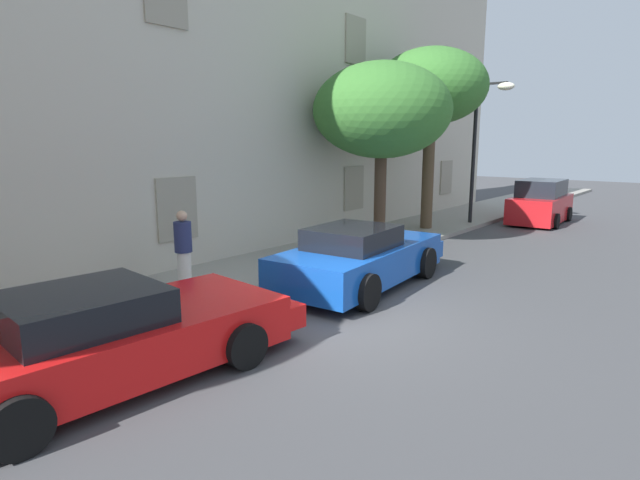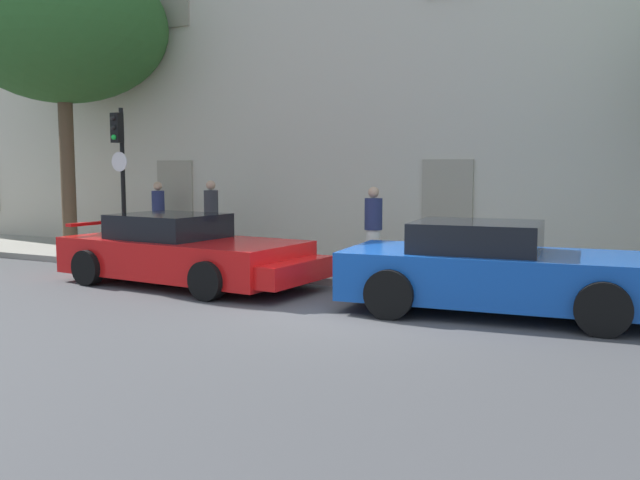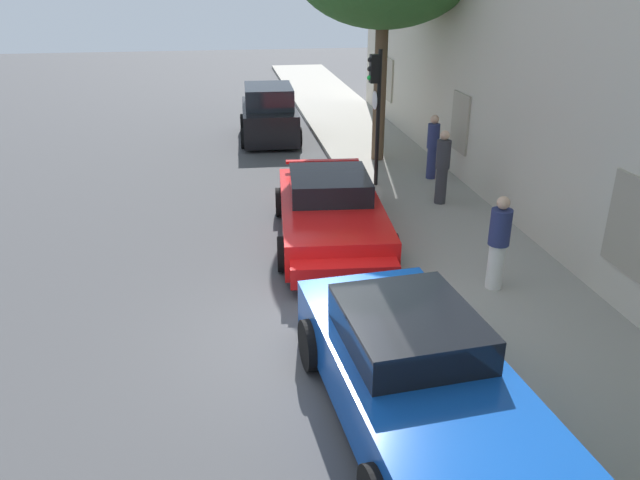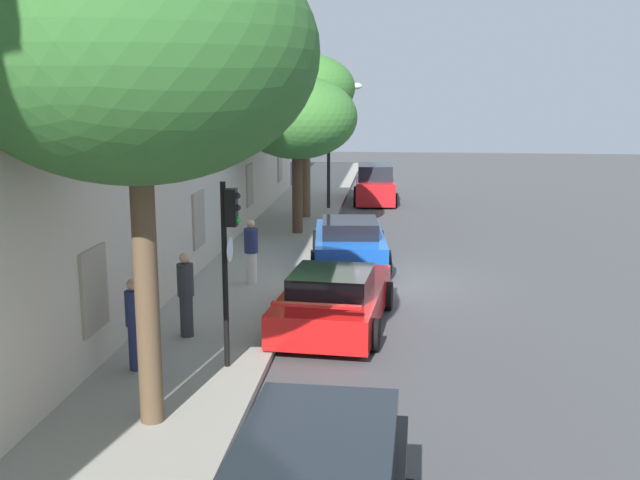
{
  "view_description": "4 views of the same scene",
  "coord_description": "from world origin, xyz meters",
  "px_view_note": "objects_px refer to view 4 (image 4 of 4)",
  "views": [
    {
      "loc": [
        -7.1,
        -5.3,
        3.15
      ],
      "look_at": [
        0.92,
        1.25,
        1.15
      ],
      "focal_mm": 28.44,
      "sensor_mm": 36.0,
      "label": 1
    },
    {
      "loc": [
        4.1,
        -9.38,
        2.22
      ],
      "look_at": [
        -1.72,
        2.29,
        0.8
      ],
      "focal_mm": 38.61,
      "sensor_mm": 36.0,
      "label": 2
    },
    {
      "loc": [
        7.89,
        -1.19,
        5.13
      ],
      "look_at": [
        -2.51,
        0.46,
        0.58
      ],
      "focal_mm": 34.63,
      "sensor_mm": 36.0,
      "label": 3
    },
    {
      "loc": [
        -19.74,
        -0.38,
        5.15
      ],
      "look_at": [
        -2.08,
        1.4,
        1.53
      ],
      "focal_mm": 42.81,
      "sensor_mm": 36.0,
      "label": 4
    }
  ],
  "objects_px": {
    "sportscar_yellow_flank": "(349,242)",
    "pedestrian_admiring": "(186,293)",
    "tree_midblock": "(305,89)",
    "traffic_light": "(229,242)",
    "tree_near_kerb": "(135,53)",
    "tree_far_end": "(297,118)",
    "pedestrian_strolling": "(251,251)",
    "hatchback_distant": "(375,185)",
    "sportscar_red_lead": "(335,298)",
    "street_lamp": "(340,119)",
    "pedestrian_bystander": "(135,323)"
  },
  "relations": [
    {
      "from": "tree_midblock",
      "to": "traffic_light",
      "type": "bearing_deg",
      "value": -177.94
    },
    {
      "from": "tree_near_kerb",
      "to": "tree_far_end",
      "type": "relative_size",
      "value": 1.37
    },
    {
      "from": "tree_midblock",
      "to": "pedestrian_bystander",
      "type": "relative_size",
      "value": 3.67
    },
    {
      "from": "pedestrian_admiring",
      "to": "pedestrian_strolling",
      "type": "height_order",
      "value": "pedestrian_admiring"
    },
    {
      "from": "sportscar_red_lead",
      "to": "traffic_light",
      "type": "xyz_separation_m",
      "value": [
        -3.13,
        1.63,
        1.85
      ]
    },
    {
      "from": "pedestrian_admiring",
      "to": "street_lamp",
      "type": "bearing_deg",
      "value": -6.26
    },
    {
      "from": "traffic_light",
      "to": "street_lamp",
      "type": "relative_size",
      "value": 0.64
    },
    {
      "from": "pedestrian_strolling",
      "to": "tree_midblock",
      "type": "bearing_deg",
      "value": -0.92
    },
    {
      "from": "tree_midblock",
      "to": "tree_far_end",
      "type": "bearing_deg",
      "value": -177.8
    },
    {
      "from": "tree_midblock",
      "to": "pedestrian_strolling",
      "type": "xyz_separation_m",
      "value": [
        -10.22,
        0.16,
        -3.99
      ]
    },
    {
      "from": "tree_far_end",
      "to": "traffic_light",
      "type": "xyz_separation_m",
      "value": [
        -12.78,
        -0.45,
        -1.62
      ]
    },
    {
      "from": "traffic_light",
      "to": "pedestrian_bystander",
      "type": "relative_size",
      "value": 2.0
    },
    {
      "from": "sportscar_red_lead",
      "to": "tree_near_kerb",
      "type": "xyz_separation_m",
      "value": [
        -5.5,
        2.34,
        4.99
      ]
    },
    {
      "from": "sportscar_yellow_flank",
      "to": "street_lamp",
      "type": "distance_m",
      "value": 9.86
    },
    {
      "from": "tree_far_end",
      "to": "pedestrian_bystander",
      "type": "height_order",
      "value": "tree_far_end"
    },
    {
      "from": "pedestrian_admiring",
      "to": "traffic_light",
      "type": "bearing_deg",
      "value": -141.34
    },
    {
      "from": "tree_near_kerb",
      "to": "pedestrian_admiring",
      "type": "bearing_deg",
      "value": 7.92
    },
    {
      "from": "hatchback_distant",
      "to": "traffic_light",
      "type": "distance_m",
      "value": 20.93
    },
    {
      "from": "pedestrian_bystander",
      "to": "tree_far_end",
      "type": "bearing_deg",
      "value": -5.27
    },
    {
      "from": "street_lamp",
      "to": "pedestrian_strolling",
      "type": "bearing_deg",
      "value": 173.95
    },
    {
      "from": "tree_far_end",
      "to": "pedestrian_bystander",
      "type": "relative_size",
      "value": 3.17
    },
    {
      "from": "sportscar_red_lead",
      "to": "pedestrian_strolling",
      "type": "distance_m",
      "value": 3.63
    },
    {
      "from": "tree_near_kerb",
      "to": "street_lamp",
      "type": "distance_m",
      "value": 20.77
    },
    {
      "from": "pedestrian_admiring",
      "to": "pedestrian_strolling",
      "type": "distance_m",
      "value": 4.31
    },
    {
      "from": "tree_near_kerb",
      "to": "pedestrian_strolling",
      "type": "height_order",
      "value": "tree_near_kerb"
    },
    {
      "from": "tree_near_kerb",
      "to": "tree_midblock",
      "type": "height_order",
      "value": "tree_near_kerb"
    },
    {
      "from": "sportscar_yellow_flank",
      "to": "hatchback_distant",
      "type": "relative_size",
      "value": 1.31
    },
    {
      "from": "sportscar_yellow_flank",
      "to": "pedestrian_bystander",
      "type": "bearing_deg",
      "value": 160.9
    },
    {
      "from": "hatchback_distant",
      "to": "tree_midblock",
      "type": "height_order",
      "value": "tree_midblock"
    },
    {
      "from": "sportscar_red_lead",
      "to": "sportscar_yellow_flank",
      "type": "relative_size",
      "value": 1.0
    },
    {
      "from": "traffic_light",
      "to": "pedestrian_admiring",
      "type": "bearing_deg",
      "value": 38.66
    },
    {
      "from": "tree_midblock",
      "to": "street_lamp",
      "type": "xyz_separation_m",
      "value": [
        2.21,
        -1.15,
        -1.18
      ]
    },
    {
      "from": "traffic_light",
      "to": "pedestrian_strolling",
      "type": "xyz_separation_m",
      "value": [
        5.85,
        0.74,
        -1.45
      ]
    },
    {
      "from": "pedestrian_admiring",
      "to": "pedestrian_bystander",
      "type": "bearing_deg",
      "value": 168.01
    },
    {
      "from": "tree_far_end",
      "to": "sportscar_red_lead",
      "type": "bearing_deg",
      "value": -167.82
    },
    {
      "from": "hatchback_distant",
      "to": "pedestrian_strolling",
      "type": "bearing_deg",
      "value": 169.71
    },
    {
      "from": "sportscar_yellow_flank",
      "to": "sportscar_red_lead",
      "type": "bearing_deg",
      "value": -179.38
    },
    {
      "from": "sportscar_yellow_flank",
      "to": "tree_midblock",
      "type": "xyz_separation_m",
      "value": [
        7.07,
        2.15,
        4.35
      ]
    },
    {
      "from": "sportscar_red_lead",
      "to": "sportscar_yellow_flank",
      "type": "bearing_deg",
      "value": 0.62
    },
    {
      "from": "tree_midblock",
      "to": "sportscar_red_lead",
      "type": "bearing_deg",
      "value": -170.31
    },
    {
      "from": "hatchback_distant",
      "to": "pedestrian_admiring",
      "type": "bearing_deg",
      "value": 170.46
    },
    {
      "from": "sportscar_red_lead",
      "to": "hatchback_distant",
      "type": "bearing_deg",
      "value": -1.09
    },
    {
      "from": "tree_midblock",
      "to": "pedestrian_admiring",
      "type": "relative_size",
      "value": 3.56
    },
    {
      "from": "sportscar_yellow_flank",
      "to": "hatchback_distant",
      "type": "bearing_deg",
      "value": -1.94
    },
    {
      "from": "pedestrian_admiring",
      "to": "sportscar_yellow_flank",
      "type": "bearing_deg",
      "value": -20.82
    },
    {
      "from": "sportscar_yellow_flank",
      "to": "pedestrian_admiring",
      "type": "height_order",
      "value": "pedestrian_admiring"
    },
    {
      "from": "traffic_light",
      "to": "street_lamp",
      "type": "height_order",
      "value": "street_lamp"
    },
    {
      "from": "sportscar_yellow_flank",
      "to": "tree_near_kerb",
      "type": "relative_size",
      "value": 0.71
    },
    {
      "from": "tree_far_end",
      "to": "pedestrian_bystander",
      "type": "xyz_separation_m",
      "value": [
        -13.11,
        1.21,
        -3.04
      ]
    },
    {
      "from": "tree_near_kerb",
      "to": "pedestrian_strolling",
      "type": "distance_m",
      "value": 9.41
    }
  ]
}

